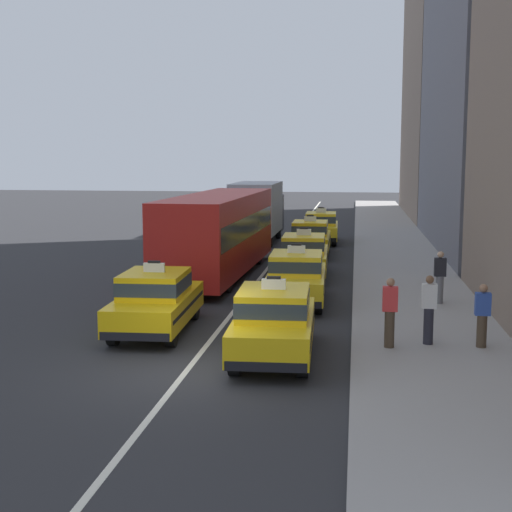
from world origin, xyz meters
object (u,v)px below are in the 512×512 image
pedestrian_mid_block (429,309)px  taxi_right_fifth (321,227)px  taxi_right_fourth (310,238)px  pedestrian_near_crosswalk (482,315)px  bus_left_second (219,230)px  box_truck_left_third (258,209)px  taxi_right_second (296,277)px  taxi_right_third (304,255)px  taxi_right_nearest (274,321)px  pedestrian_by_storefront (390,312)px  pedestrian_trailing (440,277)px  taxi_left_nearest (156,300)px

pedestrian_mid_block → taxi_right_fifth: bearing=99.6°
taxi_right_fourth → pedestrian_near_crosswalk: bearing=-72.6°
bus_left_second → box_truck_left_third: size_ratio=1.62×
taxi_right_fifth → pedestrian_mid_block: size_ratio=2.70×
taxi_right_second → taxi_right_third: size_ratio=1.00×
bus_left_second → taxi_right_nearest: size_ratio=2.44×
pedestrian_near_crosswalk → pedestrian_by_storefront: (-2.20, -0.32, 0.08)m
taxi_right_fourth → pedestrian_mid_block: taxi_right_fourth is taller
taxi_right_second → taxi_right_third: bearing=91.5°
pedestrian_mid_block → pedestrian_trailing: pedestrian_mid_block is taller
taxi_left_nearest → pedestrian_trailing: 8.97m
taxi_right_second → pedestrian_near_crosswalk: 7.21m
bus_left_second → taxi_right_second: (3.46, -4.98, -0.94)m
taxi_right_fourth → taxi_right_fifth: bearing=87.3°
pedestrian_by_storefront → pedestrian_trailing: pedestrian_by_storefront is taller
box_truck_left_third → taxi_right_nearest: 23.42m
bus_left_second → taxi_right_fourth: (3.19, 6.28, -0.94)m
taxi_right_third → pedestrian_by_storefront: taxi_right_third is taller
pedestrian_near_crosswalk → pedestrian_trailing: pedestrian_trailing is taller
taxi_right_nearest → pedestrian_by_storefront: size_ratio=2.73×
taxi_right_fourth → pedestrian_by_storefront: size_ratio=2.70×
box_truck_left_third → taxi_right_fourth: bearing=-59.8°
bus_left_second → pedestrian_by_storefront: bearing=-59.8°
pedestrian_trailing → box_truck_left_third: bearing=115.3°
taxi_right_second → taxi_right_fifth: bearing=90.1°
taxi_right_nearest → pedestrian_mid_block: size_ratio=2.71×
taxi_right_third → box_truck_left_third: bearing=106.2°
bus_left_second → box_truck_left_third: box_truck_left_third is taller
pedestrian_mid_block → pedestrian_by_storefront: size_ratio=1.01×
pedestrian_by_storefront → bus_left_second: bearing=120.2°
taxi_left_nearest → taxi_right_second: same height
taxi_left_nearest → taxi_right_fifth: 21.16m
taxi_left_nearest → pedestrian_mid_block: taxi_left_nearest is taller
pedestrian_near_crosswalk → pedestrian_mid_block: size_ratio=0.91×
pedestrian_by_storefront → pedestrian_mid_block: bearing=25.1°
box_truck_left_third → pedestrian_mid_block: (7.15, -21.95, -0.76)m
taxi_right_nearest → taxi_right_third: 11.58m
box_truck_left_third → taxi_right_nearest: box_truck_left_third is taller
box_truck_left_third → taxi_right_fourth: box_truck_left_third is taller
taxi_right_third → pedestrian_near_crosswalk: taxi_right_third is taller
taxi_right_fourth → taxi_right_nearest: bearing=-89.1°
taxi_right_second → taxi_right_fourth: bearing=91.4°
taxi_right_second → taxi_right_fifth: same height
taxi_right_fourth → pedestrian_trailing: taxi_right_fourth is taller
pedestrian_mid_block → pedestrian_trailing: size_ratio=1.04×
taxi_right_fifth → taxi_left_nearest: bearing=-99.3°
taxi_right_third → taxi_right_fifth: bearing=89.4°
taxi_right_third → taxi_right_fourth: size_ratio=1.01×
box_truck_left_third → taxi_right_nearest: (3.49, -23.14, -0.90)m
taxi_left_nearest → taxi_right_third: 10.07m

